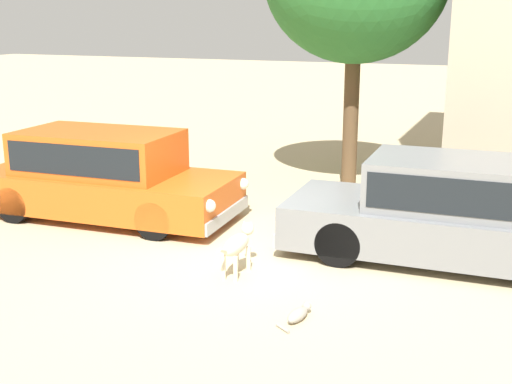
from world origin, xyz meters
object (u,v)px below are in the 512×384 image
stray_dog_spotted (238,244)px  stray_cat (298,314)px  parked_sedan_nearest (104,173)px  parked_sedan_second (446,210)px

stray_dog_spotted → stray_cat: stray_dog_spotted is taller
parked_sedan_nearest → stray_dog_spotted: (3.17, -1.53, -0.36)m
parked_sedan_second → stray_dog_spotted: 2.97m
parked_sedan_nearest → parked_sedan_second: size_ratio=0.99×
parked_sedan_second → stray_cat: bearing=-116.9°
parked_sedan_second → stray_dog_spotted: size_ratio=4.46×
parked_sedan_second → stray_dog_spotted: parked_sedan_second is taller
parked_sedan_second → stray_cat: size_ratio=7.45×
stray_cat → parked_sedan_nearest: bearing=70.2°
parked_sedan_nearest → stray_cat: bearing=-33.0°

